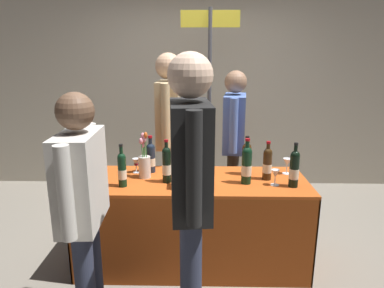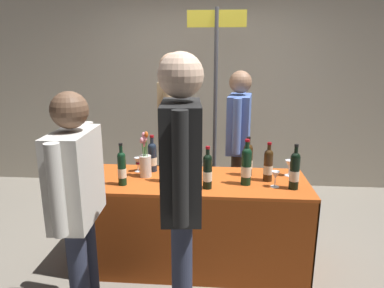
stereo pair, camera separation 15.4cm
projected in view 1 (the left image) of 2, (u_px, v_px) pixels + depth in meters
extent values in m
plane|color=gray|center=(192.00, 261.00, 3.00)|extent=(12.00, 12.00, 0.00)
cube|color=#B2A893|center=(195.00, 93.00, 4.58)|extent=(6.64, 0.12, 2.50)
cube|color=#B74C19|center=(192.00, 181.00, 2.81)|extent=(1.88, 0.69, 0.02)
cube|color=#963E14|center=(191.00, 244.00, 2.58)|extent=(1.88, 0.01, 0.73)
cube|color=#963E14|center=(193.00, 206.00, 3.23)|extent=(1.88, 0.01, 0.73)
cube|color=#963E14|center=(83.00, 222.00, 2.92)|extent=(0.01, 0.69, 0.73)
cube|color=#963E14|center=(302.00, 224.00, 2.89)|extent=(0.01, 0.69, 0.73)
cylinder|color=black|center=(181.00, 167.00, 2.73)|extent=(0.07, 0.07, 0.24)
sphere|color=black|center=(181.00, 152.00, 2.70)|extent=(0.07, 0.07, 0.07)
cylinder|color=black|center=(181.00, 147.00, 2.69)|extent=(0.03, 0.03, 0.09)
cylinder|color=black|center=(181.00, 141.00, 2.68)|extent=(0.03, 0.03, 0.02)
cylinder|color=beige|center=(181.00, 169.00, 2.74)|extent=(0.07, 0.07, 0.08)
cylinder|color=black|center=(209.00, 173.00, 2.60)|extent=(0.07, 0.07, 0.24)
sphere|color=black|center=(209.00, 158.00, 2.57)|extent=(0.07, 0.07, 0.07)
cylinder|color=black|center=(209.00, 153.00, 2.56)|extent=(0.03, 0.03, 0.08)
cylinder|color=maroon|center=(209.00, 147.00, 2.55)|extent=(0.03, 0.03, 0.02)
cylinder|color=beige|center=(209.00, 176.00, 2.60)|extent=(0.07, 0.07, 0.08)
cylinder|color=#38230F|center=(246.00, 161.00, 2.90)|extent=(0.08, 0.08, 0.24)
sphere|color=#38230F|center=(247.00, 148.00, 2.87)|extent=(0.08, 0.08, 0.08)
cylinder|color=#38230F|center=(247.00, 143.00, 2.86)|extent=(0.03, 0.03, 0.08)
cylinder|color=black|center=(247.00, 137.00, 2.84)|extent=(0.03, 0.03, 0.02)
cylinder|color=beige|center=(246.00, 163.00, 2.90)|extent=(0.08, 0.08, 0.08)
cylinder|color=black|center=(167.00, 167.00, 2.71)|extent=(0.07, 0.07, 0.26)
sphere|color=black|center=(166.00, 151.00, 2.68)|extent=(0.07, 0.07, 0.07)
cylinder|color=black|center=(166.00, 147.00, 2.67)|extent=(0.03, 0.03, 0.08)
cylinder|color=maroon|center=(166.00, 141.00, 2.66)|extent=(0.03, 0.03, 0.02)
cylinder|color=beige|center=(167.00, 169.00, 2.72)|extent=(0.07, 0.07, 0.08)
cylinder|color=black|center=(122.00, 172.00, 2.63)|extent=(0.07, 0.07, 0.24)
sphere|color=black|center=(121.00, 157.00, 2.60)|extent=(0.06, 0.06, 0.06)
cylinder|color=black|center=(121.00, 152.00, 2.59)|extent=(0.03, 0.03, 0.08)
cylinder|color=black|center=(121.00, 145.00, 2.58)|extent=(0.03, 0.03, 0.02)
cylinder|color=beige|center=(122.00, 174.00, 2.63)|extent=(0.07, 0.07, 0.08)
cylinder|color=#192333|center=(151.00, 160.00, 2.96)|extent=(0.08, 0.08, 0.22)
sphere|color=#192333|center=(150.00, 148.00, 2.93)|extent=(0.07, 0.07, 0.07)
cylinder|color=#192333|center=(150.00, 143.00, 2.92)|extent=(0.03, 0.03, 0.09)
cylinder|color=maroon|center=(150.00, 137.00, 2.91)|extent=(0.04, 0.04, 0.02)
cylinder|color=beige|center=(151.00, 162.00, 2.96)|extent=(0.08, 0.08, 0.07)
cylinder|color=#38230F|center=(267.00, 166.00, 2.78)|extent=(0.07, 0.07, 0.23)
sphere|color=#38230F|center=(268.00, 153.00, 2.75)|extent=(0.07, 0.07, 0.07)
cylinder|color=#38230F|center=(268.00, 148.00, 2.74)|extent=(0.03, 0.03, 0.08)
cylinder|color=maroon|center=(269.00, 142.00, 2.73)|extent=(0.03, 0.03, 0.02)
cylinder|color=beige|center=(267.00, 168.00, 2.79)|extent=(0.07, 0.07, 0.07)
cylinder|color=black|center=(294.00, 171.00, 2.62)|extent=(0.07, 0.07, 0.25)
sphere|color=black|center=(295.00, 155.00, 2.59)|extent=(0.07, 0.07, 0.07)
cylinder|color=black|center=(296.00, 150.00, 2.58)|extent=(0.03, 0.03, 0.08)
cylinder|color=black|center=(296.00, 144.00, 2.57)|extent=(0.03, 0.03, 0.02)
cylinder|color=beige|center=(294.00, 174.00, 2.63)|extent=(0.07, 0.07, 0.08)
cylinder|color=black|center=(246.00, 168.00, 2.69)|extent=(0.08, 0.08, 0.26)
sphere|color=black|center=(247.00, 152.00, 2.66)|extent=(0.08, 0.08, 0.08)
cylinder|color=black|center=(247.00, 146.00, 2.65)|extent=(0.03, 0.03, 0.09)
cylinder|color=maroon|center=(248.00, 140.00, 2.63)|extent=(0.04, 0.04, 0.02)
cylinder|color=beige|center=(246.00, 170.00, 2.70)|extent=(0.08, 0.08, 0.08)
cylinder|color=silver|center=(286.00, 173.00, 2.94)|extent=(0.07, 0.07, 0.00)
cylinder|color=silver|center=(287.00, 169.00, 2.93)|extent=(0.01, 0.01, 0.07)
cone|color=silver|center=(287.00, 162.00, 2.91)|extent=(0.07, 0.07, 0.06)
cylinder|color=silver|center=(275.00, 185.00, 2.68)|extent=(0.07, 0.07, 0.00)
cylinder|color=silver|center=(275.00, 181.00, 2.67)|extent=(0.01, 0.01, 0.06)
cone|color=silver|center=(275.00, 174.00, 2.66)|extent=(0.06, 0.06, 0.06)
cylinder|color=silver|center=(136.00, 172.00, 2.97)|extent=(0.06, 0.06, 0.00)
cylinder|color=silver|center=(136.00, 169.00, 2.96)|extent=(0.01, 0.01, 0.06)
cone|color=silver|center=(136.00, 162.00, 2.95)|extent=(0.06, 0.06, 0.07)
cylinder|color=#590C19|center=(136.00, 164.00, 2.95)|extent=(0.04, 0.04, 0.02)
cylinder|color=silver|center=(145.00, 167.00, 2.83)|extent=(0.10, 0.10, 0.18)
cylinder|color=#38722D|center=(143.00, 155.00, 2.78)|extent=(0.03, 0.01, 0.23)
ellipsoid|color=pink|center=(141.00, 141.00, 2.75)|extent=(0.03, 0.03, 0.05)
cylinder|color=#38722D|center=(146.00, 152.00, 2.78)|extent=(0.01, 0.01, 0.27)
ellipsoid|color=#E05B1E|center=(146.00, 135.00, 2.75)|extent=(0.03, 0.03, 0.05)
cylinder|color=#38722D|center=(144.00, 151.00, 2.80)|extent=(0.02, 0.01, 0.26)
ellipsoid|color=pink|center=(143.00, 136.00, 2.77)|extent=(0.03, 0.03, 0.05)
cylinder|color=#38722D|center=(144.00, 154.00, 2.81)|extent=(0.01, 0.04, 0.21)
ellipsoid|color=pink|center=(144.00, 142.00, 2.80)|extent=(0.03, 0.03, 0.05)
cylinder|color=#38722D|center=(145.00, 153.00, 2.80)|extent=(0.02, 0.03, 0.24)
ellipsoid|color=pink|center=(144.00, 140.00, 2.76)|extent=(0.03, 0.03, 0.05)
cylinder|color=#38722D|center=(145.00, 156.00, 2.81)|extent=(0.03, 0.01, 0.19)
ellipsoid|color=pink|center=(143.00, 145.00, 2.78)|extent=(0.03, 0.03, 0.05)
cube|color=silver|center=(176.00, 177.00, 2.62)|extent=(0.04, 0.14, 0.16)
cylinder|color=#4C4233|center=(233.00, 183.00, 3.70)|extent=(0.12, 0.12, 0.80)
cylinder|color=#4C4233|center=(232.00, 189.00, 3.53)|extent=(0.12, 0.12, 0.80)
cube|color=#4C6BB7|center=(234.00, 123.00, 3.44)|extent=(0.27, 0.47, 0.57)
sphere|color=#8C664C|center=(236.00, 82.00, 3.34)|extent=(0.22, 0.22, 0.22)
cylinder|color=#4C6BB7|center=(235.00, 116.00, 3.69)|extent=(0.08, 0.08, 0.52)
cylinder|color=#4C6BB7|center=(234.00, 126.00, 3.18)|extent=(0.08, 0.08, 0.52)
cylinder|color=#4C4233|center=(171.00, 185.00, 3.55)|extent=(0.12, 0.12, 0.88)
cylinder|color=#4C4233|center=(169.00, 191.00, 3.39)|extent=(0.12, 0.12, 0.88)
cube|color=tan|center=(169.00, 114.00, 3.28)|extent=(0.22, 0.43, 0.63)
sphere|color=tan|center=(168.00, 66.00, 3.17)|extent=(0.24, 0.24, 0.24)
cylinder|color=tan|center=(172.00, 108.00, 3.52)|extent=(0.08, 0.08, 0.58)
cylinder|color=tan|center=(166.00, 116.00, 3.03)|extent=(0.08, 0.08, 0.58)
cylinder|color=#2D3347|center=(191.00, 287.00, 1.99)|extent=(0.12, 0.12, 0.88)
cylinder|color=#2D3347|center=(190.00, 269.00, 2.15)|extent=(0.12, 0.12, 0.88)
cube|color=black|center=(190.00, 159.00, 1.88)|extent=(0.25, 0.45, 0.62)
sphere|color=beige|center=(190.00, 75.00, 1.77)|extent=(0.24, 0.24, 0.24)
cylinder|color=black|center=(194.00, 170.00, 1.62)|extent=(0.08, 0.08, 0.57)
cylinder|color=black|center=(187.00, 143.00, 2.12)|extent=(0.08, 0.08, 0.57)
cylinder|color=#2D3347|center=(86.00, 287.00, 2.06)|extent=(0.12, 0.12, 0.78)
cylinder|color=#2D3347|center=(93.00, 270.00, 2.23)|extent=(0.12, 0.12, 0.78)
cube|color=beige|center=(81.00, 179.00, 1.98)|extent=(0.23, 0.46, 0.55)
sphere|color=brown|center=(75.00, 111.00, 1.88)|extent=(0.21, 0.21, 0.21)
cylinder|color=beige|center=(65.00, 194.00, 1.72)|extent=(0.08, 0.08, 0.51)
cylinder|color=beige|center=(92.00, 162.00, 2.23)|extent=(0.08, 0.08, 0.51)
cylinder|color=#47474C|center=(209.00, 113.00, 3.82)|extent=(0.04, 0.04, 2.23)
cube|color=yellow|center=(210.00, 19.00, 3.57)|extent=(0.62, 0.02, 0.17)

